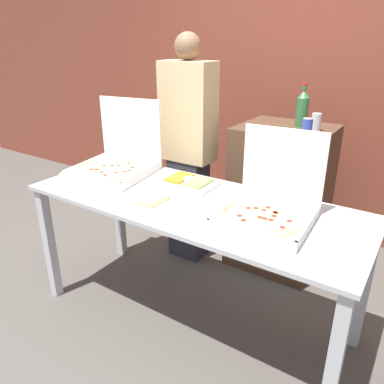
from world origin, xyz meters
name	(u,v)px	position (x,y,z in m)	size (l,w,h in m)	color
ground_plane	(192,316)	(0.00, 0.00, 0.00)	(16.00, 16.00, 0.00)	#514C47
brick_wall_behind	(299,78)	(0.00, 1.70, 1.40)	(10.00, 0.06, 2.80)	brown
buffet_table	(192,217)	(0.00, 0.00, 0.74)	(2.00, 0.78, 0.85)	#B7BABF
pizza_box_far_left	(270,205)	(0.47, 0.02, 0.93)	(0.47, 0.49, 0.44)	white
pizza_box_near_right	(117,160)	(-0.71, 0.13, 0.93)	(0.56, 0.58, 0.49)	white
paper_plate_front_center	(153,201)	(-0.16, -0.16, 0.86)	(0.21, 0.21, 0.03)	white
veggie_tray	(189,182)	(-0.14, 0.18, 0.87)	(0.33, 0.23, 0.05)	white
sideboard_podium	(280,198)	(0.19, 0.97, 0.56)	(0.67, 0.60, 1.12)	#4C3323
soda_bottle	(302,108)	(0.27, 1.03, 1.26)	(0.08, 0.08, 0.31)	#2D6638
soda_can_silver	(316,122)	(0.40, 0.94, 1.19)	(0.07, 0.07, 0.12)	silver
soda_can_colored	(307,128)	(0.40, 0.73, 1.19)	(0.07, 0.07, 0.12)	#334CB2
person_guest_plaid	(188,150)	(-0.46, 0.65, 0.92)	(0.40, 0.22, 1.76)	#2D2D38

